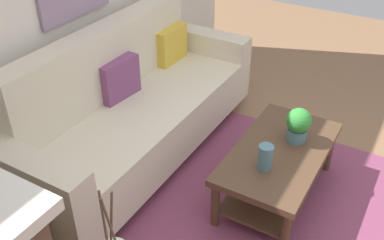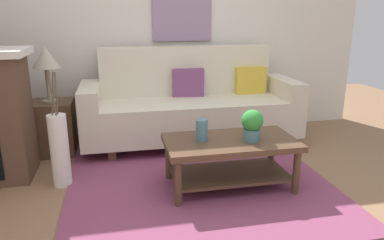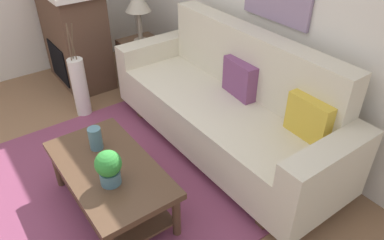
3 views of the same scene
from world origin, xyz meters
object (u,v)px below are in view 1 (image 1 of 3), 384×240
couch (134,110)px  throw_pillow_mustard (171,45)px  throw_pillow_plum (119,79)px  potted_plant_tabletop (298,124)px  tabletop_vase (265,157)px  coffee_table (278,162)px

couch → throw_pillow_mustard: bearing=9.4°
throw_pillow_plum → potted_plant_tabletop: bearing=-79.4°
throw_pillow_mustard → tabletop_vase: (-0.90, -1.31, -0.16)m
throw_pillow_mustard → potted_plant_tabletop: (-0.50, -1.38, -0.11)m
coffee_table → throw_pillow_mustard: bearing=63.5°
coffee_table → couch: bearing=94.5°
throw_pillow_plum → coffee_table: bearing=-85.9°
couch → throw_pillow_plum: size_ratio=6.64×
couch → coffee_table: size_ratio=2.17×
coffee_table → tabletop_vase: bearing=175.1°
tabletop_vase → potted_plant_tabletop: (0.41, -0.08, 0.05)m
coffee_table → potted_plant_tabletop: (0.16, -0.06, 0.26)m
coffee_table → tabletop_vase: tabletop_vase is taller
throw_pillow_mustard → tabletop_vase: 1.60m
throw_pillow_mustard → tabletop_vase: bearing=-124.7°
tabletop_vase → potted_plant_tabletop: size_ratio=0.69×
couch → throw_pillow_mustard: (0.76, 0.12, 0.25)m
throw_pillow_plum → coffee_table: throw_pillow_plum is taller
throw_pillow_mustard → coffee_table: throw_pillow_mustard is taller
potted_plant_tabletop → couch: bearing=101.6°
couch → tabletop_vase: size_ratio=13.20×
throw_pillow_plum → tabletop_vase: 1.32m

